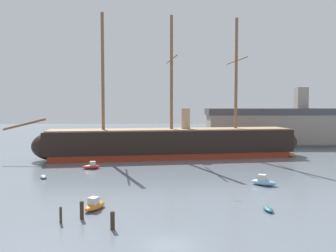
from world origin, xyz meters
TOP-DOWN VIEW (x-y plane):
  - ground_plane at (0.00, 0.00)m, footprint 400.00×400.00m
  - tall_ship at (1.49, 49.89)m, footprint 67.05×17.58m
  - motorboat_foreground_left at (-8.53, 10.35)m, footprint 2.69×3.84m
  - dinghy_foreground_right at (11.32, 9.36)m, footprint 1.09×2.12m
  - dinghy_mid_left at (-20.30, 27.70)m, footprint 1.88×2.53m
  - motorboat_mid_right at (14.58, 22.08)m, footprint 4.07×3.50m
  - motorboat_alongside_bow at (-14.05, 36.10)m, footprint 3.64×2.16m
  - dinghy_far_left at (-27.68, 54.03)m, footprint 1.27×2.89m
  - sailboat_far_right at (28.51, 51.06)m, footprint 4.97×4.02m
  - dinghy_distant_centre at (2.26, 66.38)m, footprint 2.36×3.04m
  - mooring_piling_nearest at (-11.08, 5.81)m, footprint 0.27×0.27m
  - mooring_piling_left_pair at (-9.22, 7.04)m, footprint 0.42×0.42m
  - mooring_piling_right_pair at (-5.53, 3.88)m, footprint 0.44×0.44m
  - dockside_warehouse_right at (38.12, 73.13)m, footprint 54.94×12.08m
  - seagull_in_flight at (5.17, 22.81)m, footprint 1.03×0.45m

SIDE VIEW (x-z plane):
  - ground_plane at x=0.00m, z-range 0.00..0.00m
  - dinghy_foreground_right at x=11.32m, z-range 0.00..0.48m
  - dinghy_mid_left at x=-20.30m, z-range 0.00..0.55m
  - dinghy_distant_centre at x=2.26m, z-range 0.00..0.66m
  - dinghy_far_left at x=-27.68m, z-range 0.00..0.69m
  - motorboat_alongside_bow at x=-14.05m, z-range -0.21..1.22m
  - motorboat_foreground_left at x=-8.53m, z-range -0.22..1.27m
  - sailboat_far_right at x=28.51m, z-range -2.70..3.79m
  - motorboat_mid_right at x=14.58m, z-range -0.24..1.37m
  - mooring_piling_nearest at x=-11.08m, z-range 0.00..1.68m
  - mooring_piling_right_pair at x=-5.53m, z-range 0.00..1.76m
  - mooring_piling_left_pair at x=-9.22m, z-range 0.00..1.90m
  - tall_ship at x=1.49m, z-range -12.64..19.69m
  - dockside_warehouse_right at x=38.12m, z-range -3.10..14.31m
  - seagull_in_flight at x=5.17m, z-range 10.97..11.10m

